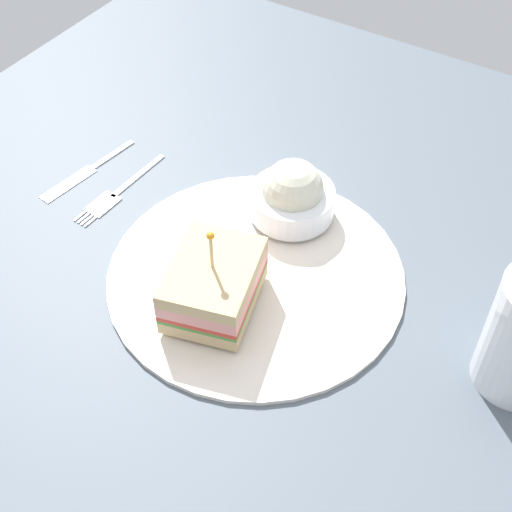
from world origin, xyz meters
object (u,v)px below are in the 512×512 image
at_px(plate, 256,273).
at_px(fork, 113,196).
at_px(sandwich_half_center, 214,284).
at_px(knife, 84,173).
at_px(coleslaw_bowl, 292,195).

distance_m(plate, fork, 0.19).
relative_size(plate, sandwich_half_center, 2.55).
height_order(plate, sandwich_half_center, sandwich_half_center).
xyz_separation_m(plate, knife, (-0.03, -0.24, -0.00)).
bearing_deg(knife, coleslaw_bowl, 104.82).
distance_m(coleslaw_bowl, fork, 0.20).
bearing_deg(coleslaw_bowl, knife, -75.18).
bearing_deg(coleslaw_bowl, plate, 7.61).
xyz_separation_m(plate, fork, (-0.01, -0.19, -0.00)).
xyz_separation_m(sandwich_half_center, coleslaw_bowl, (-0.14, -0.00, -0.00)).
distance_m(coleslaw_bowl, knife, 0.24).
relative_size(coleslaw_bowl, fork, 0.64).
bearing_deg(knife, sandwich_half_center, 70.78).
distance_m(plate, coleslaw_bowl, 0.09).
xyz_separation_m(coleslaw_bowl, knife, (0.06, -0.23, -0.03)).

